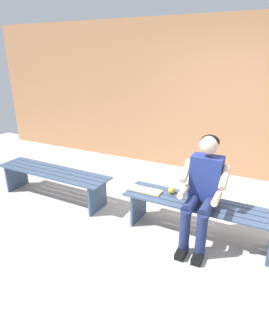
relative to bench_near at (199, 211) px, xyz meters
The scene contains 7 objects.
ground_plane 1.53m from the bench_near, 42.22° to the left, with size 10.00×7.00×0.04m, color #B2B2AD.
brick_wall 2.50m from the bench_near, 77.46° to the right, with size 9.50×0.24×2.66m, color #B27A51.
bench_near is the anchor object (origin of this frame).
bench_far 2.20m from the bench_near, ahead, with size 1.84×0.50×0.45m.
person_seated 0.36m from the bench_near, 110.56° to the left, with size 0.50×0.69×1.25m.
apple 0.41m from the bench_near, 11.73° to the right, with size 0.09×0.09×0.09m, color gold.
book_open 0.70m from the bench_near, ahead, with size 0.42×0.17×0.02m.
Camera 1 is at (-0.64, 2.98, 2.05)m, focal length 30.80 mm.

